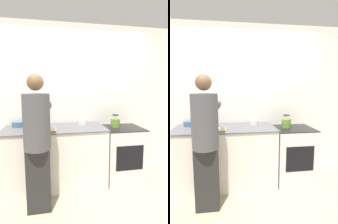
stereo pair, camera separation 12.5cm
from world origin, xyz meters
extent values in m
plane|color=tan|center=(0.00, 0.00, 0.00)|extent=(12.00, 12.00, 0.00)
cube|color=white|center=(0.00, 0.73, 1.30)|extent=(8.00, 0.05, 2.60)
cube|color=silver|center=(-0.32, 0.33, 0.45)|extent=(1.54, 0.66, 0.90)
cube|color=#56565B|center=(-0.32, 0.33, 0.91)|extent=(1.57, 0.68, 0.02)
cube|color=silver|center=(0.78, 0.30, 0.44)|extent=(0.62, 0.60, 0.87)
cube|color=black|center=(0.78, 0.30, 0.88)|extent=(0.62, 0.60, 0.01)
cube|color=black|center=(0.78, 0.00, 0.48)|extent=(0.43, 0.01, 0.38)
cube|color=#272829|center=(-0.54, -0.24, 0.40)|extent=(0.29, 0.18, 0.80)
cylinder|color=#4C4C51|center=(-0.54, -0.24, 1.13)|extent=(0.32, 0.32, 0.67)
sphere|color=brown|center=(-0.54, -0.24, 1.59)|extent=(0.19, 0.19, 0.19)
cylinder|color=#4C4C51|center=(-0.67, 0.05, 1.30)|extent=(0.09, 0.30, 0.09)
cylinder|color=#4C4C51|center=(-0.40, 0.05, 1.30)|extent=(0.09, 0.30, 0.09)
cube|color=tan|center=(-0.49, 0.18, 0.93)|extent=(0.37, 0.25, 0.02)
cube|color=silver|center=(-0.41, 0.20, 0.94)|extent=(0.15, 0.05, 0.01)
cube|color=black|center=(-0.52, 0.22, 0.94)|extent=(0.09, 0.04, 0.01)
cylinder|color=olive|center=(0.67, 0.35, 0.96)|extent=(0.15, 0.15, 0.14)
cone|color=olive|center=(0.67, 0.35, 1.04)|extent=(0.12, 0.12, 0.04)
sphere|color=black|center=(0.67, 0.35, 1.07)|extent=(0.02, 0.02, 0.02)
torus|color=black|center=(0.67, 0.35, 1.09)|extent=(0.11, 0.11, 0.01)
cylinder|color=#426684|center=(-0.88, 0.53, 0.96)|extent=(0.20, 0.20, 0.08)
cylinder|color=silver|center=(0.16, 0.50, 0.96)|extent=(0.15, 0.15, 0.08)
cylinder|color=#4C4C51|center=(-0.60, 0.53, 1.00)|extent=(0.14, 0.14, 0.17)
cylinder|color=#28231E|center=(-0.60, 0.53, 1.10)|extent=(0.15, 0.15, 0.01)
camera|label=1|loc=(-0.37, -2.33, 1.53)|focal=28.00mm
camera|label=2|loc=(-0.24, -2.35, 1.53)|focal=28.00mm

